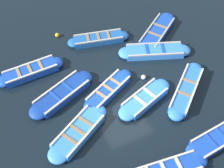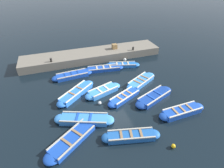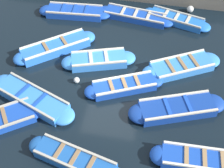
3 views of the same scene
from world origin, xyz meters
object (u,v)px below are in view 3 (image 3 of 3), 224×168
object	(u,v)px
boat_outer_left	(32,98)
boat_mid_row	(75,160)
boat_near_quay	(203,161)
buoy_white_drifting	(190,9)
boat_tucked	(177,108)
boat_broadside	(135,16)
boat_alongside	(182,66)
boat_bow_out	(176,19)
boat_drifting	(99,60)
boat_stern_in	(124,86)
boat_outer_right	(75,12)
boat_far_corner	(56,48)
buoy_orange_near	(77,80)

from	to	relation	value
boat_outer_left	boat_mid_row	bearing A→B (deg)	-133.64
boat_near_quay	buoy_white_drifting	distance (m)	8.64
boat_mid_row	boat_tucked	distance (m)	4.21
boat_near_quay	boat_broadside	size ratio (longest dim) A/B	0.90
boat_outer_left	boat_alongside	distance (m)	6.25
boat_bow_out	boat_broadside	world-z (taller)	boat_broadside
boat_drifting	boat_alongside	bearing A→B (deg)	-84.94
boat_stern_in	boat_broadside	bearing A→B (deg)	2.80
boat_broadside	boat_outer_right	bearing A→B (deg)	94.92
boat_outer_right	boat_alongside	bearing A→B (deg)	-118.00
boat_far_corner	boat_bow_out	size ratio (longest dim) A/B	0.99
boat_tucked	boat_far_corner	bearing A→B (deg)	66.47
boat_tucked	boat_bow_out	size ratio (longest dim) A/B	1.08
boat_near_quay	buoy_orange_near	distance (m)	5.74
boat_near_quay	boat_far_corner	bearing A→B (deg)	55.57
boat_outer_left	boat_bow_out	xyz separation A→B (m)	(6.15, -5.15, -0.02)
buoy_orange_near	buoy_white_drifting	size ratio (longest dim) A/B	0.72
boat_tucked	boat_alongside	xyz separation A→B (m)	(2.29, -0.07, -0.01)
boat_bow_out	buoy_white_drifting	xyz separation A→B (m)	(1.00, -0.65, 0.01)
boat_outer_left	boat_stern_in	distance (m)	3.61
boat_outer_right	boat_bow_out	bearing A→B (deg)	-85.64
boat_near_quay	boat_alongside	size ratio (longest dim) A/B	1.00
boat_alongside	boat_drifting	bearing A→B (deg)	95.06
boat_far_corner	boat_stern_in	size ratio (longest dim) A/B	1.07
boat_far_corner	boat_alongside	size ratio (longest dim) A/B	0.98
boat_far_corner	boat_broadside	world-z (taller)	boat_far_corner
boat_near_quay	boat_mid_row	bearing A→B (deg)	100.32
boat_mid_row	boat_drifting	xyz separation A→B (m)	(4.76, 0.27, 0.01)
boat_far_corner	boat_mid_row	world-z (taller)	boat_far_corner
boat_far_corner	boat_broadside	xyz separation A→B (m)	(3.07, -3.15, -0.04)
boat_far_corner	buoy_orange_near	size ratio (longest dim) A/B	14.08
boat_near_quay	boat_bow_out	xyz separation A→B (m)	(7.61, 1.29, -0.04)
boat_broadside	buoy_white_drifting	xyz separation A→B (m)	(1.12, -2.67, 0.01)
boat_stern_in	buoy_orange_near	size ratio (longest dim) A/B	13.13
boat_outer_right	buoy_orange_near	bearing A→B (deg)	-163.53
boat_drifting	boat_broadside	bearing A→B (deg)	-17.33
boat_bow_out	buoy_orange_near	size ratio (longest dim) A/B	14.26
boat_tucked	boat_stern_in	distance (m)	2.25
boat_broadside	boat_far_corner	bearing A→B (deg)	134.24
boat_tucked	boat_bow_out	distance (m)	5.60
buoy_white_drifting	boat_alongside	bearing A→B (deg)	176.74
boat_near_quay	boat_drifting	xyz separation A→B (m)	(4.01, 4.39, -0.02)
boat_mid_row	buoy_white_drifting	bearing A→B (deg)	-20.38
boat_near_quay	boat_broadside	xyz separation A→B (m)	(7.49, 3.30, -0.04)
boat_bow_out	buoy_white_drifting	bearing A→B (deg)	-33.19
boat_broadside	boat_stern_in	world-z (taller)	boat_stern_in
boat_tucked	boat_broadside	xyz separation A→B (m)	(5.46, 2.35, -0.02)
boat_drifting	boat_broadside	world-z (taller)	boat_drifting
boat_drifting	boat_outer_right	size ratio (longest dim) A/B	0.89
boat_alongside	buoy_orange_near	xyz separation A→B (m)	(-1.56, 4.15, -0.05)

